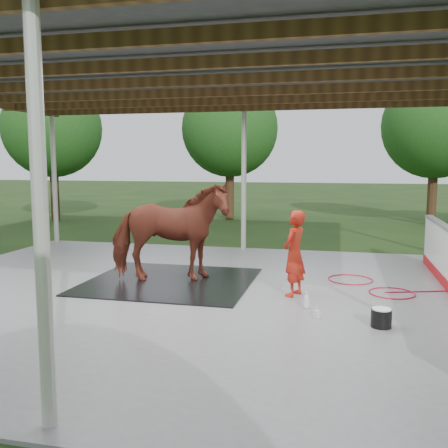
# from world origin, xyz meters

# --- Properties ---
(ground) EXTENTS (100.00, 100.00, 0.00)m
(ground) POSITION_xyz_m (0.00, 0.00, 0.00)
(ground) COLOR #1E3814
(concrete_slab) EXTENTS (12.00, 10.00, 0.05)m
(concrete_slab) POSITION_xyz_m (0.00, 0.00, 0.03)
(concrete_slab) COLOR slate
(concrete_slab) RESTS_ON ground
(pavilion_structure) EXTENTS (12.60, 10.60, 4.05)m
(pavilion_structure) POSITION_xyz_m (0.00, -0.00, 3.97)
(pavilion_structure) COLOR beige
(pavilion_structure) RESTS_ON ground
(tree_belt) EXTENTS (28.00, 28.00, 5.80)m
(tree_belt) POSITION_xyz_m (0.30, 0.90, 3.79)
(tree_belt) COLOR #382314
(tree_belt) RESTS_ON ground
(rubber_mat) EXTENTS (3.25, 3.05, 0.02)m
(rubber_mat) POSITION_xyz_m (-0.75, 0.77, 0.06)
(rubber_mat) COLOR black
(rubber_mat) RESTS_ON concrete_slab
(horse) EXTENTS (2.54, 1.68, 1.97)m
(horse) POSITION_xyz_m (-0.75, 0.77, 1.06)
(horse) COLOR maroon
(horse) RESTS_ON rubber_mat
(handler) EXTENTS (0.55, 0.66, 1.55)m
(handler) POSITION_xyz_m (1.77, 0.29, 0.82)
(handler) COLOR #AC2012
(handler) RESTS_ON concrete_slab
(wash_bucket) EXTENTS (0.30, 0.30, 0.28)m
(wash_bucket) POSITION_xyz_m (3.18, -1.16, 0.19)
(wash_bucket) COLOR black
(wash_bucket) RESTS_ON concrete_slab
(soap_bottle_a) EXTENTS (0.15, 0.15, 0.27)m
(soap_bottle_a) POSITION_xyz_m (2.05, -0.44, 0.19)
(soap_bottle_a) COLOR silver
(soap_bottle_a) RESTS_ON concrete_slab
(soap_bottle_b) EXTENTS (0.11, 0.11, 0.18)m
(soap_bottle_b) POSITION_xyz_m (2.24, -0.93, 0.14)
(soap_bottle_b) COLOR #338CD8
(soap_bottle_b) RESTS_ON concrete_slab
(hose_coil) EXTENTS (2.35, 1.79, 0.02)m
(hose_coil) POSITION_xyz_m (3.15, 1.32, 0.06)
(hose_coil) COLOR #B80D30
(hose_coil) RESTS_ON concrete_slab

